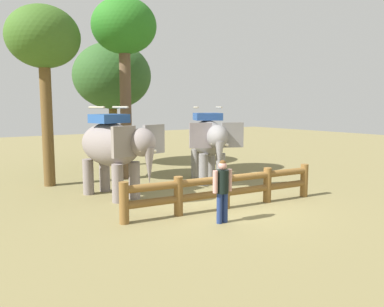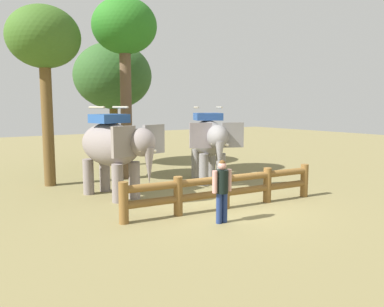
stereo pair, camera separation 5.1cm
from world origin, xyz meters
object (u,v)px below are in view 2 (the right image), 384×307
object	(u,v)px
tourist_woman_in_black	(222,187)
tree_far_left	(113,76)
elephant_near_left	(114,147)
elephant_center	(209,140)
tree_back_center	(44,41)
log_fence	(226,188)
tree_far_right	(125,32)

from	to	relation	value
tourist_woman_in_black	tree_far_left	size ratio (longest dim) A/B	0.27
tourist_woman_in_black	elephant_near_left	bearing A→B (deg)	105.45
elephant_near_left	elephant_center	world-z (taller)	elephant_near_left
tourist_woman_in_black	tree_back_center	size ratio (longest dim) A/B	0.25
tourist_woman_in_black	tree_back_center	distance (m)	8.56
tree_far_left	tree_back_center	xyz separation A→B (m)	(-3.78, -2.93, 0.88)
elephant_near_left	elephant_center	size ratio (longest dim) A/B	1.02
log_fence	tree_far_right	size ratio (longest dim) A/B	0.89
elephant_center	tree_back_center	xyz separation A→B (m)	(-5.16, 2.76, 3.52)
tree_far_left	tree_back_center	world-z (taller)	tree_back_center
log_fence	tree_far_left	xyz separation A→B (m)	(0.51, 9.00, 3.65)
elephant_near_left	tree_far_right	size ratio (longest dim) A/B	0.49
log_fence	elephant_center	bearing A→B (deg)	60.18
log_fence	tourist_woman_in_black	size ratio (longest dim) A/B	3.92
elephant_center	tree_far_right	bearing A→B (deg)	132.31
elephant_near_left	tree_back_center	xyz separation A→B (m)	(-1.22, 3.06, 3.51)
log_fence	tree_back_center	size ratio (longest dim) A/B	0.98
tourist_woman_in_black	tree_far_right	world-z (taller)	tree_far_right
elephant_near_left	tree_far_right	xyz separation A→B (m)	(1.71, 2.76, 4.07)
log_fence	tourist_woman_in_black	xyz separation A→B (m)	(-0.94, -1.00, 0.31)
elephant_near_left	tourist_woman_in_black	distance (m)	4.22
log_fence	tree_far_right	world-z (taller)	tree_far_right
log_fence	elephant_center	world-z (taller)	elephant_center
tourist_woman_in_black	tree_far_right	xyz separation A→B (m)	(0.61, 6.77, 4.77)
tree_far_left	tree_far_right	size ratio (longest dim) A/B	0.83
tree_far_right	tourist_woman_in_black	bearing A→B (deg)	-95.11
tree_far_left	tree_back_center	size ratio (longest dim) A/B	0.92
tree_far_left	tree_back_center	distance (m)	4.87
tourist_woman_in_black	tree_far_right	distance (m)	8.30
elephant_center	tourist_woman_in_black	size ratio (longest dim) A/B	2.14
elephant_near_left	tree_far_right	world-z (taller)	tree_far_right
tree_far_right	tree_back_center	bearing A→B (deg)	173.98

